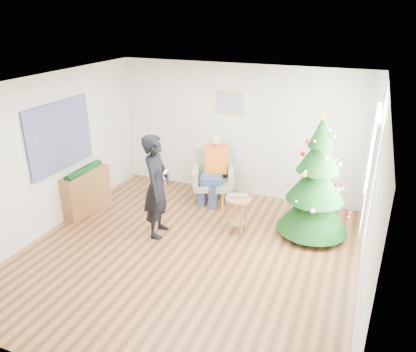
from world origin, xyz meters
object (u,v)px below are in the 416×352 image
at_px(stool, 238,215).
at_px(armchair, 213,182).
at_px(console, 86,192).
at_px(christmas_tree, 316,182).
at_px(standing_man, 157,186).

distance_m(stool, armchair, 1.33).
relative_size(stool, armchair, 0.64).
height_order(stool, console, console).
bearing_deg(christmas_tree, stool, -161.33).
xyz_separation_m(christmas_tree, standing_man, (-2.40, -0.93, -0.08)).
bearing_deg(console, standing_man, -0.58).
distance_m(armchair, console, 2.41).
xyz_separation_m(armchair, console, (-1.99, -1.36, 0.03)).
height_order(stool, standing_man, standing_man).
height_order(standing_man, console, standing_man).
bearing_deg(standing_man, christmas_tree, -79.91).
bearing_deg(console, armchair, 41.07).
relative_size(christmas_tree, stool, 3.30).
relative_size(christmas_tree, armchair, 2.10).
bearing_deg(console, christmas_tree, 17.02).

